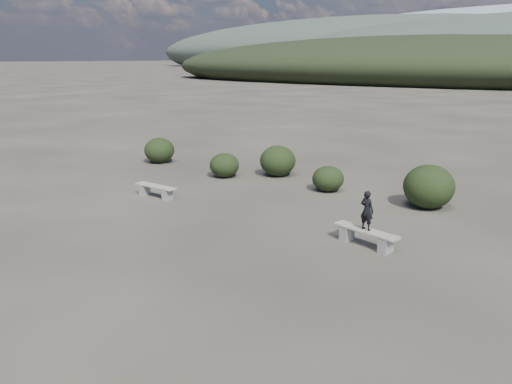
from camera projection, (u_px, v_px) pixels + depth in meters
The scene contains 9 objects.
ground at pixel (159, 273), 10.98m from camera, with size 1200.00×1200.00×0.00m, color #302B25.
bench_left at pixel (156, 190), 16.86m from camera, with size 1.67×0.38×0.42m.
bench_right at pixel (366, 236), 12.47m from camera, with size 1.80×0.76×0.44m.
seated_person at pixel (367, 210), 12.30m from camera, with size 0.37×0.24×1.00m, color black.
shrub_a at pixel (224, 165), 19.69m from camera, with size 1.17×1.17×0.96m, color black.
shrub_b at pixel (278, 161), 19.87m from camera, with size 1.43×1.43×1.22m, color black.
shrub_c at pixel (328, 179), 17.62m from camera, with size 1.13×1.13×0.90m, color black.
shrub_d at pixel (429, 187), 15.59m from camera, with size 1.57×1.57×1.38m, color black.
shrub_f at pixel (159, 150), 22.37m from camera, with size 1.34×1.34×1.13m, color black.
Camera 1 is at (7.53, -7.12, 4.58)m, focal length 35.00 mm.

